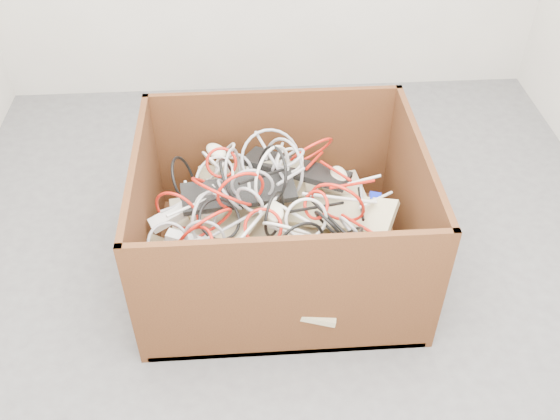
{
  "coord_description": "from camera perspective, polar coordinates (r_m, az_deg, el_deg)",
  "views": [
    {
      "loc": [
        -0.16,
        -1.77,
        1.93
      ],
      "look_at": [
        -0.04,
        0.06,
        0.3
      ],
      "focal_mm": 40.05,
      "sensor_mm": 36.0,
      "label": 1
    }
  ],
  "objects": [
    {
      "name": "vga_plug",
      "position": [
        2.47,
        8.69,
        1.18
      ],
      "size": [
        0.05,
        0.05,
        0.03
      ],
      "primitive_type": "cube",
      "rotation": [
        0.09,
        0.14,
        -0.14
      ],
      "color": "#0C1CB8",
      "rests_on": "keyboard_pile"
    },
    {
      "name": "power_strip_left",
      "position": [
        2.4,
        -8.72,
        0.1
      ],
      "size": [
        0.28,
        0.16,
        0.12
      ],
      "primitive_type": "cube",
      "rotation": [
        0.14,
        -0.26,
        0.4
      ],
      "color": "silver",
      "rests_on": "keyboard_pile"
    },
    {
      "name": "cardboard_box",
      "position": [
        2.53,
        -0.28,
        -2.75
      ],
      "size": [
        1.07,
        0.89,
        0.59
      ],
      "color": "#3D1C0F",
      "rests_on": "ground"
    },
    {
      "name": "ground",
      "position": [
        2.62,
        0.97,
        -5.69
      ],
      "size": [
        3.0,
        3.0,
        0.0
      ],
      "primitive_type": "plane",
      "color": "#4C4C4E",
      "rests_on": "ground"
    },
    {
      "name": "mice_scatter",
      "position": [
        2.36,
        -1.84,
        -0.14
      ],
      "size": [
        0.76,
        0.72,
        0.18
      ],
      "color": "beige",
      "rests_on": "keyboard_pile"
    },
    {
      "name": "power_strip_right",
      "position": [
        2.3,
        -7.39,
        -3.14
      ],
      "size": [
        0.26,
        0.12,
        0.08
      ],
      "primitive_type": "cube",
      "rotation": [
        -0.1,
        0.17,
        -0.28
      ],
      "color": "silver",
      "rests_on": "keyboard_pile"
    },
    {
      "name": "keyboard_pile",
      "position": [
        2.46,
        0.31,
        -0.62
      ],
      "size": [
        1.09,
        0.85,
        0.33
      ],
      "color": "#BFB587",
      "rests_on": "cardboard_box"
    },
    {
      "name": "cable_tangle",
      "position": [
        2.35,
        -2.55,
        1.22
      ],
      "size": [
        0.96,
        0.77,
        0.44
      ],
      "color": "black",
      "rests_on": "keyboard_pile"
    }
  ]
}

